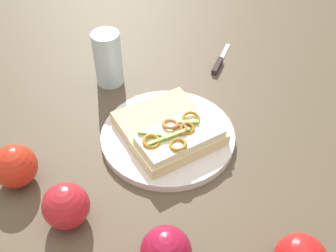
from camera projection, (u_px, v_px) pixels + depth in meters
ground_plane at (168, 139)px, 0.82m from camera, size 2.00×2.00×0.00m
plate at (168, 136)px, 0.81m from camera, size 0.26×0.26×0.02m
sandwich at (179, 140)px, 0.77m from camera, size 0.19×0.17×0.05m
bread_slice_side at (157, 117)px, 0.83m from camera, size 0.19×0.17×0.02m
apple_0 at (15, 166)px, 0.72m from camera, size 0.10×0.10×0.08m
apple_3 at (66, 206)px, 0.66m from camera, size 0.10×0.10×0.08m
apple_4 at (166, 251)px, 0.60m from camera, size 0.10×0.10×0.08m
drinking_glass at (108, 59)px, 0.91m from camera, size 0.06×0.06×0.13m
knife at (219, 62)px, 1.00m from camera, size 0.14×0.02×0.01m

